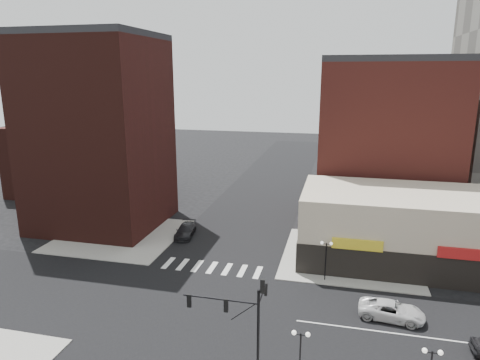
% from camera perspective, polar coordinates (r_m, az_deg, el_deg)
% --- Properties ---
extents(ground, '(240.00, 240.00, 0.00)m').
position_cam_1_polar(ground, '(40.84, -7.13, -16.39)').
color(ground, black).
rests_on(ground, ground).
extents(road_ew, '(200.00, 14.00, 0.02)m').
position_cam_1_polar(road_ew, '(40.84, -7.13, -16.38)').
color(road_ew, black).
rests_on(road_ew, ground).
extents(road_ns, '(14.00, 200.00, 0.02)m').
position_cam_1_polar(road_ns, '(40.84, -7.13, -16.38)').
color(road_ns, black).
rests_on(road_ns, ground).
extents(sidewalk_nw, '(15.00, 15.00, 0.12)m').
position_cam_1_polar(sidewalk_nw, '(58.41, -15.61, -7.13)').
color(sidewalk_nw, gray).
rests_on(sidewalk_nw, ground).
extents(sidewalk_ne, '(15.00, 15.00, 0.12)m').
position_cam_1_polar(sidewalk_ne, '(51.64, 14.35, -9.89)').
color(sidewalk_ne, gray).
rests_on(sidewalk_ne, ground).
extents(building_nw, '(16.00, 15.00, 25.00)m').
position_cam_1_polar(building_nw, '(60.97, -18.30, 5.67)').
color(building_nw, '#381611').
rests_on(building_nw, ground).
extents(building_nw_low, '(20.00, 18.00, 12.00)m').
position_cam_1_polar(building_nw_low, '(81.82, -20.11, 2.86)').
color(building_nw_low, '#381611').
rests_on(building_nw_low, ground).
extents(building_ne_midrise, '(18.00, 15.00, 22.00)m').
position_cam_1_polar(building_ne_midrise, '(63.39, 18.90, 4.54)').
color(building_ne_midrise, maroon).
rests_on(building_ne_midrise, ground).
extents(building_ne_row, '(24.20, 12.20, 8.00)m').
position_cam_1_polar(building_ne_row, '(51.53, 21.85, -6.66)').
color(building_ne_row, '#BBAD95').
rests_on(building_ne_row, ground).
extents(traffic_signal, '(5.59, 3.09, 7.77)m').
position_cam_1_polar(traffic_signal, '(30.03, 0.71, -17.35)').
color(traffic_signal, black).
rests_on(traffic_signal, ground).
extents(street_lamp_se_a, '(1.22, 0.32, 4.16)m').
position_cam_1_polar(street_lamp_se_a, '(30.34, 8.07, -20.92)').
color(street_lamp_se_a, black).
rests_on(street_lamp_se_a, sidewalk_se).
extents(street_lamp_ne, '(1.22, 0.32, 4.16)m').
position_cam_1_polar(street_lamp_ne, '(44.37, 11.41, -9.24)').
color(street_lamp_ne, black).
rests_on(street_lamp_ne, sidewalk_ne).
extents(white_suv, '(5.77, 3.15, 1.54)m').
position_cam_1_polar(white_suv, '(40.64, 19.55, -16.08)').
color(white_suv, silver).
rests_on(white_suv, ground).
extents(dark_sedan_north, '(2.78, 5.45, 1.51)m').
position_cam_1_polar(dark_sedan_north, '(56.40, -7.31, -6.71)').
color(dark_sedan_north, black).
rests_on(dark_sedan_north, ground).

